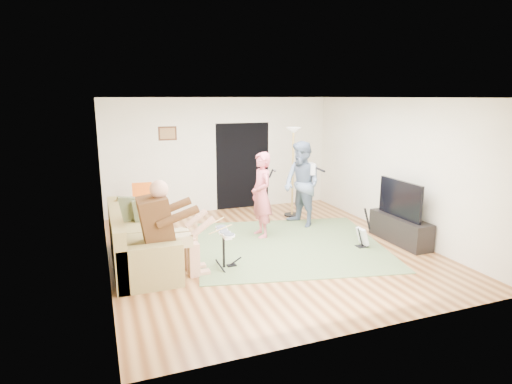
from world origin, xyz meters
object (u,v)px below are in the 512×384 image
Objects in this scene: sofa at (136,247)px; tv_cabinet at (400,229)px; guitar_spare at (363,236)px; guitarist at (302,184)px; drum_kit at (224,251)px; torchiere_lamp at (293,156)px; singer at (261,195)px; dining_chair at (144,214)px; television at (400,199)px.

sofa reaches higher than tv_cabinet.
guitar_spare is at bearing -8.83° from sofa.
drum_kit is at bearing -67.16° from guitarist.
torchiere_lamp reaches higher than tv_cabinet.
drum_kit is 0.87× the size of guitar_spare.
sofa is at bearing -75.79° from singer.
singer is 2.25× the size of guitar_spare.
torchiere_lamp is 1.46× the size of tv_cabinet.
television is (4.43, -2.43, 0.50)m from dining_chair.
singer is 2.61m from television.
dining_chair is at bearing 151.27° from television.
tv_cabinet is at bearing -7.24° from sofa.
singer reaches higher than dining_chair.
guitarist is at bearing 126.75° from television.
singer is 2.72m from tv_cabinet.
television reaches higher than dining_chair.
guitar_spare is at bearing -83.22° from torchiere_lamp.
guitar_spare reaches higher than tv_cabinet.
torchiere_lamp is at bearing 154.81° from guitarist.
dining_chair reaches higher than guitar_spare.
tv_cabinet is (1.27, -1.64, -0.66)m from guitarist.
dining_chair is at bearing 80.09° from sofa.
sofa is 2.33× the size of dining_chair.
torchiere_lamp is (0.15, 0.77, 0.50)m from guitarist.
guitar_spare is (1.51, -1.26, -0.63)m from singer.
singer is at bearing -24.85° from dining_chair.
dining_chair is 5.08m from television.
torchiere_lamp is (3.68, 1.80, 1.09)m from sofa.
dining_chair is (-2.14, 1.18, -0.49)m from singer.
torchiere_lamp reaches higher than guitar_spare.
drum_kit is at bearing -64.20° from dining_chair.
drum_kit is 0.46× the size of tv_cabinet.
guitar_spare is 0.76× the size of dining_chair.
singer is at bearing -136.45° from torchiere_lamp.
guitar_spare is at bearing -29.67° from dining_chair.
singer is 1.14m from guitarist.
television is at bearing 0.66° from drum_kit.
drum_kit is 2.66m from guitar_spare.
guitarist is 3.35m from dining_chair.
sofa is 1.64× the size of tv_cabinet.
singer reaches higher than television.
torchiere_lamp is at bearing 114.99° from tv_cabinet.
drum_kit is 3.59m from torchiere_lamp.
sofa is 1.37× the size of singer.
guitar_spare is 2.71m from torchiere_lamp.
guitarist is at bearing 37.02° from drum_kit.
guitar_spare is 0.84m from tv_cabinet.
singer is 1.70× the size of dining_chair.
guitar_spare is at bearing 0.71° from guitarist.
drum_kit is 2.66m from dining_chair.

